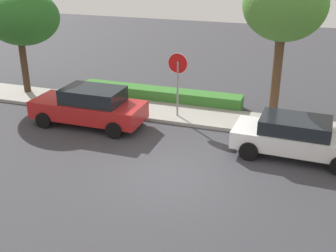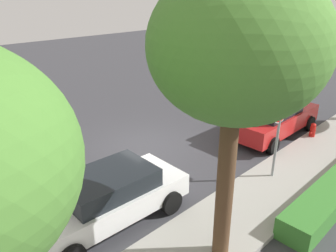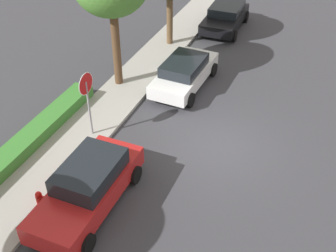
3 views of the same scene
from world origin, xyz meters
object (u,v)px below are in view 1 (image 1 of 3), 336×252
object	(u,v)px
fire_hydrant	(90,103)
parked_car_white	(296,136)
parked_car_red	(90,106)
street_tree_far	(285,6)
street_tree_mid_block	(23,18)
stop_sign	(178,74)

from	to	relation	value
fire_hydrant	parked_car_white	bearing A→B (deg)	-10.09
parked_car_red	parked_car_white	bearing A→B (deg)	-1.36
street_tree_far	fire_hydrant	size ratio (longest dim) A/B	8.48
street_tree_mid_block	fire_hydrant	distance (m)	5.26
stop_sign	street_tree_mid_block	world-z (taller)	street_tree_mid_block
street_tree_far	fire_hydrant	world-z (taller)	street_tree_far
street_tree_mid_block	fire_hydrant	world-z (taller)	street_tree_mid_block
parked_car_white	stop_sign	bearing A→B (deg)	157.90
stop_sign	parked_car_red	bearing A→B (deg)	-150.18
parked_car_red	street_tree_far	xyz separation A→B (m)	(6.97, 2.69, 3.85)
stop_sign	parked_car_white	size ratio (longest dim) A/B	0.65
parked_car_white	parked_car_red	bearing A→B (deg)	178.64
street_tree_mid_block	street_tree_far	distance (m)	11.67
street_tree_far	fire_hydrant	distance (m)	8.93
fire_hydrant	parked_car_red	bearing A→B (deg)	-60.97
parked_car_red	street_tree_mid_block	bearing A→B (deg)	150.43
parked_car_white	street_tree_far	world-z (taller)	street_tree_far
parked_car_white	fire_hydrant	world-z (taller)	parked_car_white
street_tree_mid_block	fire_hydrant	bearing A→B (deg)	-18.15
stop_sign	fire_hydrant	distance (m)	4.21
stop_sign	fire_hydrant	bearing A→B (deg)	-173.81
stop_sign	street_tree_far	distance (m)	4.79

